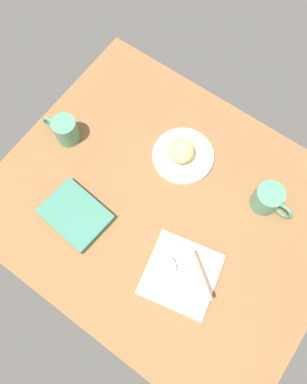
# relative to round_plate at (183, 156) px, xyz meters

# --- Properties ---
(dining_table) EXTENTS (1.10, 0.90, 0.04)m
(dining_table) POSITION_rel_round_plate_xyz_m (-0.06, 0.18, -0.03)
(dining_table) COLOR brown
(dining_table) RESTS_ON ground
(round_plate) EXTENTS (0.21, 0.21, 0.01)m
(round_plate) POSITION_rel_round_plate_xyz_m (0.00, 0.00, 0.00)
(round_plate) COLOR white
(round_plate) RESTS_ON dining_table
(scone_pastry) EXTENTS (0.11, 0.11, 0.06)m
(scone_pastry) POSITION_rel_round_plate_xyz_m (0.01, 0.01, 0.04)
(scone_pastry) COLOR tan
(scone_pastry) RESTS_ON round_plate
(square_plate) EXTENTS (0.25, 0.25, 0.02)m
(square_plate) POSITION_rel_round_plate_xyz_m (-0.22, 0.33, 0.00)
(square_plate) COLOR silver
(square_plate) RESTS_ON dining_table
(sauce_cup) EXTENTS (0.05, 0.05, 0.02)m
(sauce_cup) POSITION_rel_round_plate_xyz_m (-0.17, 0.34, 0.02)
(sauce_cup) COLOR silver
(sauce_cup) RESTS_ON square_plate
(breakfast_wrap) EXTENTS (0.16, 0.14, 0.06)m
(breakfast_wrap) POSITION_rel_round_plate_xyz_m (-0.26, 0.33, 0.04)
(breakfast_wrap) COLOR beige
(breakfast_wrap) RESTS_ON square_plate
(book_stack) EXTENTS (0.22, 0.17, 0.03)m
(book_stack) POSITION_rel_round_plate_xyz_m (0.16, 0.37, 0.01)
(book_stack) COLOR #387260
(book_stack) RESTS_ON dining_table
(coffee_mug) EXTENTS (0.14, 0.09, 0.09)m
(coffee_mug) POSITION_rel_round_plate_xyz_m (-0.31, -0.01, 0.04)
(coffee_mug) COLOR #4C8C6B
(coffee_mug) RESTS_ON dining_table
(second_mug) EXTENTS (0.13, 0.08, 0.10)m
(second_mug) POSITION_rel_round_plate_xyz_m (0.37, 0.17, 0.04)
(second_mug) COLOR #4C8C6B
(second_mug) RESTS_ON dining_table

